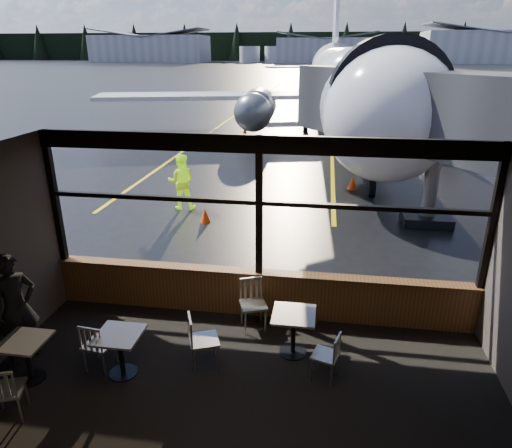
% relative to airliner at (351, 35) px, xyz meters
% --- Properties ---
extents(ground_plane, '(520.00, 520.00, 0.00)m').
position_rel_airliner_xyz_m(ground_plane, '(-2.25, 99.53, -5.60)').
color(ground_plane, black).
rests_on(ground_plane, ground).
extents(carpet_floor, '(8.00, 6.00, 0.01)m').
position_rel_airliner_xyz_m(carpet_floor, '(-2.25, -23.47, -5.59)').
color(carpet_floor, black).
rests_on(carpet_floor, ground).
extents(ceiling, '(8.00, 6.00, 0.04)m').
position_rel_airliner_xyz_m(ceiling, '(-2.25, -23.47, -2.10)').
color(ceiling, '#38332D').
rests_on(ceiling, ground).
extents(window_sill, '(8.00, 0.28, 0.90)m').
position_rel_airliner_xyz_m(window_sill, '(-2.25, -20.47, -5.15)').
color(window_sill, '#58351A').
rests_on(window_sill, ground).
extents(window_header, '(8.00, 0.18, 0.30)m').
position_rel_airliner_xyz_m(window_header, '(-2.25, -20.47, -2.25)').
color(window_header, black).
rests_on(window_header, ground).
extents(mullion_left, '(0.12, 0.12, 2.60)m').
position_rel_airliner_xyz_m(mullion_left, '(-6.20, -20.47, -3.40)').
color(mullion_left, black).
rests_on(mullion_left, ground).
extents(mullion_centre, '(0.12, 0.12, 2.60)m').
position_rel_airliner_xyz_m(mullion_centre, '(-2.25, -20.47, -3.40)').
color(mullion_centre, black).
rests_on(mullion_centre, ground).
extents(mullion_right, '(0.12, 0.12, 2.60)m').
position_rel_airliner_xyz_m(mullion_right, '(1.70, -20.47, -3.40)').
color(mullion_right, black).
rests_on(mullion_right, ground).
extents(window_transom, '(8.00, 0.10, 0.08)m').
position_rel_airliner_xyz_m(window_transom, '(-2.25, -20.47, -3.30)').
color(window_transom, black).
rests_on(window_transom, ground).
extents(airliner, '(32.19, 38.01, 11.19)m').
position_rel_airliner_xyz_m(airliner, '(0.00, 0.00, 0.00)').
color(airliner, silver).
rests_on(airliner, ground_plane).
extents(jet_bridge, '(8.33, 10.18, 4.44)m').
position_rel_airliner_xyz_m(jet_bridge, '(1.35, -14.97, -3.38)').
color(jet_bridge, '#292A2C').
rests_on(jet_bridge, ground_plane).
extents(cafe_table_near, '(0.71, 0.71, 0.78)m').
position_rel_airliner_xyz_m(cafe_table_near, '(-1.50, -21.60, -5.21)').
color(cafe_table_near, gray).
rests_on(cafe_table_near, carpet_floor).
extents(cafe_table_mid, '(0.68, 0.68, 0.75)m').
position_rel_airliner_xyz_m(cafe_table_mid, '(-4.14, -22.54, -5.22)').
color(cafe_table_mid, gray).
rests_on(cafe_table_mid, carpet_floor).
extents(cafe_table_left, '(0.66, 0.66, 0.72)m').
position_rel_airliner_xyz_m(cafe_table_left, '(-5.52, -22.87, -5.23)').
color(cafe_table_left, gray).
rests_on(cafe_table_left, carpet_floor).
extents(chair_near_e, '(0.55, 0.55, 0.81)m').
position_rel_airliner_xyz_m(chair_near_e, '(-0.96, -22.13, -5.19)').
color(chair_near_e, '#B5AFA3').
rests_on(chair_near_e, carpet_floor).
extents(chair_near_w, '(0.68, 0.68, 0.95)m').
position_rel_airliner_xyz_m(chair_near_w, '(-2.90, -22.14, -5.12)').
color(chair_near_w, '#BAB6A8').
rests_on(chair_near_w, carpet_floor).
extents(chair_near_n, '(0.67, 0.67, 0.96)m').
position_rel_airliner_xyz_m(chair_near_n, '(-2.28, -20.96, -5.12)').
color(chair_near_n, '#BAB4A8').
rests_on(chair_near_n, carpet_floor).
extents(chair_mid_s, '(0.54, 0.54, 0.89)m').
position_rel_airliner_xyz_m(chair_mid_s, '(-4.54, -22.45, -5.15)').
color(chair_mid_s, beige).
rests_on(chair_mid_s, carpet_floor).
extents(chair_left_s, '(0.63, 0.63, 0.90)m').
position_rel_airliner_xyz_m(chair_left_s, '(-5.31, -23.62, -5.15)').
color(chair_left_s, '#AEA99D').
rests_on(chair_left_s, carpet_floor).
extents(passenger, '(0.75, 0.82, 1.88)m').
position_rel_airliner_xyz_m(passenger, '(-5.95, -22.36, -4.66)').
color(passenger, black).
rests_on(passenger, carpet_floor).
extents(ground_crew, '(0.98, 0.84, 1.77)m').
position_rel_airliner_xyz_m(ground_crew, '(-5.63, -14.51, -4.71)').
color(ground_crew, '#BFF219').
rests_on(ground_crew, ground_plane).
extents(cone_nose, '(0.36, 0.36, 0.51)m').
position_rel_airliner_xyz_m(cone_nose, '(-0.04, -11.48, -5.34)').
color(cone_nose, orange).
rests_on(cone_nose, ground_plane).
extents(cone_wing, '(0.38, 0.38, 0.53)m').
position_rel_airliner_xyz_m(cone_wing, '(-5.86, -1.33, -5.33)').
color(cone_wing, '#F34707').
rests_on(cone_wing, ground_plane).
extents(hangar_left, '(45.00, 18.00, 11.00)m').
position_rel_airliner_xyz_m(hangar_left, '(-72.25, 159.53, -0.10)').
color(hangar_left, silver).
rests_on(hangar_left, ground_plane).
extents(hangar_mid, '(38.00, 15.00, 10.00)m').
position_rel_airliner_xyz_m(hangar_mid, '(-2.25, 164.53, -0.60)').
color(hangar_mid, silver).
rests_on(hangar_mid, ground_plane).
extents(hangar_right, '(50.00, 20.00, 12.00)m').
position_rel_airliner_xyz_m(hangar_right, '(57.75, 157.53, 0.40)').
color(hangar_right, silver).
rests_on(hangar_right, ground_plane).
extents(fuel_tank_a, '(8.00, 8.00, 6.00)m').
position_rel_airliner_xyz_m(fuel_tank_a, '(-32.25, 161.53, -2.60)').
color(fuel_tank_a, silver).
rests_on(fuel_tank_a, ground_plane).
extents(fuel_tank_b, '(8.00, 8.00, 6.00)m').
position_rel_airliner_xyz_m(fuel_tank_b, '(-22.25, 161.53, -2.60)').
color(fuel_tank_b, silver).
rests_on(fuel_tank_b, ground_plane).
extents(fuel_tank_c, '(8.00, 8.00, 6.00)m').
position_rel_airliner_xyz_m(fuel_tank_c, '(-12.25, 161.53, -2.60)').
color(fuel_tank_c, silver).
rests_on(fuel_tank_c, ground_plane).
extents(treeline, '(360.00, 3.00, 12.00)m').
position_rel_airliner_xyz_m(treeline, '(-2.25, 189.53, 0.40)').
color(treeline, black).
rests_on(treeline, ground_plane).
extents(cone_extra, '(0.31, 0.31, 0.43)m').
position_rel_airliner_xyz_m(cone_extra, '(-4.57, -15.68, -5.38)').
color(cone_extra, '#F33E07').
rests_on(cone_extra, ground_plane).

